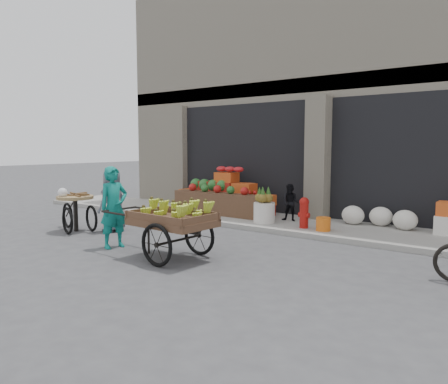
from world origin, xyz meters
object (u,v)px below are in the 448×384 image
Objects in this scene: seated_person at (291,203)px; tricycle_cart at (75,207)px; orange_bucket at (323,224)px; vendor_grey at (113,200)px; pineapple_bin at (264,213)px; banana_cart at (170,217)px; vendor_woman at (114,207)px; fire_hydrant at (304,211)px.

seated_person is 0.64× the size of tricycle_cart.
seated_person is (-1.20, 0.70, 0.31)m from orange_bucket.
orange_bucket is at bearing 117.11° from vendor_grey.
pineapple_bin is at bearing -133.69° from seated_person.
pineapple_bin is at bearing 57.08° from tricycle_cart.
banana_cart is at bearing 6.29° from tricycle_cart.
seated_person is at bearing 90.64° from banana_cart.
seated_person is 4.51m from vendor_woman.
vendor_grey reaches higher than fire_hydrant.
orange_bucket is 0.13× the size of banana_cart.
tricycle_cart is at bearing -137.23° from pineapple_bin.
vendor_woman is (-1.24, -3.60, 0.43)m from pineapple_bin.
fire_hydrant is at bearing -23.44° from vendor_woman.
fire_hydrant is 0.28× the size of banana_cart.
vendor_woman reaches higher than tricycle_cart.
vendor_grey is (-2.82, 1.00, -0.01)m from banana_cart.
banana_cart reaches higher than tricycle_cart.
tricycle_cart is at bearing -145.38° from seated_person.
vendor_grey is at bearing 62.05° from vendor_woman.
seated_person is at bearing 149.74° from orange_bucket.
orange_bucket is 1.42m from seated_person.
seated_person is at bearing -11.37° from vendor_woman.
seated_person reaches higher than tricycle_cart.
pineapple_bin is 1.61m from orange_bucket.
banana_cart is 3.59m from tricycle_cart.
seated_person is 5.21m from tricycle_cart.
vendor_grey is at bearing 163.14° from banana_cart.
seated_person reaches higher than orange_bucket.
fire_hydrant reaches higher than orange_bucket.
vendor_woman reaches higher than seated_person.
vendor_grey is (-4.17, -2.45, 0.47)m from orange_bucket.
orange_bucket is 0.34× the size of seated_person.
seated_person is 4.34m from vendor_grey.
orange_bucket is at bearing -29.12° from vendor_woman.
vendor_grey is at bearing -149.55° from orange_bucket.
seated_person reaches higher than pineapple_bin.
pineapple_bin is at bearing 176.42° from orange_bucket.
vendor_woman reaches higher than fire_hydrant.
vendor_grey is (-2.97, -3.15, 0.16)m from seated_person.
banana_cart is at bearing -86.03° from pineapple_bin.
fire_hydrant is 0.96m from seated_person.
seated_person is at bearing 133.34° from vendor_grey.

